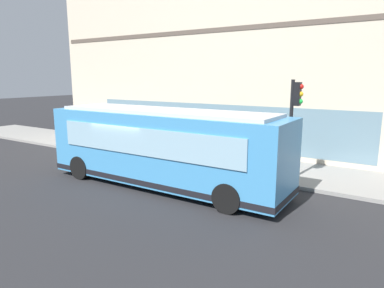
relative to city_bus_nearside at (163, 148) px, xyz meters
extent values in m
plane|color=#262628|center=(-0.21, 1.31, -1.55)|extent=(120.00, 120.00, 0.00)
cube|color=gray|center=(4.39, 1.31, -1.48)|extent=(3.99, 40.00, 0.15)
cube|color=beige|center=(11.02, 1.31, 4.60)|extent=(9.28, 23.91, 12.31)
cube|color=brown|center=(6.53, 1.31, 5.21)|extent=(0.36, 23.43, 0.24)
cube|color=slate|center=(6.43, 1.31, 0.05)|extent=(0.12, 16.74, 2.40)
cube|color=#3F8CC6|center=(0.00, -0.02, 0.05)|extent=(2.51, 10.00, 2.70)
cube|color=silver|center=(0.00, -0.02, 1.46)|extent=(2.13, 9.00, 0.12)
cube|color=#8CB2C6|center=(0.00, 4.96, 0.50)|extent=(2.20, 0.08, 1.20)
cube|color=#8CB2C6|center=(1.27, -0.02, 0.45)|extent=(0.07, 8.20, 1.00)
cube|color=#8CB2C6|center=(-1.27, -0.01, 0.45)|extent=(0.07, 8.20, 1.00)
cube|color=black|center=(0.00, -0.02, -1.12)|extent=(2.55, 10.04, 0.20)
cylinder|color=black|center=(1.15, 3.58, -1.05)|extent=(0.30, 1.00, 1.00)
cylinder|color=black|center=(-1.15, 3.59, -1.05)|extent=(0.30, 1.00, 1.00)
cylinder|color=black|center=(1.15, -3.42, -1.05)|extent=(0.30, 1.00, 1.00)
cylinder|color=black|center=(-1.15, -3.41, -1.05)|extent=(0.30, 1.00, 1.00)
cylinder|color=black|center=(2.90, -4.12, 0.62)|extent=(0.14, 0.14, 4.05)
cube|color=black|center=(2.90, -4.31, 2.10)|extent=(0.32, 0.24, 0.90)
sphere|color=red|center=(2.90, -4.44, 2.38)|extent=(0.20, 0.20, 0.20)
sphere|color=yellow|center=(2.90, -4.44, 2.10)|extent=(0.20, 0.20, 0.20)
sphere|color=green|center=(2.90, -4.44, 1.82)|extent=(0.20, 0.20, 0.20)
cylinder|color=red|center=(3.78, -2.79, -1.13)|extent=(0.24, 0.24, 0.55)
sphere|color=red|center=(3.78, -2.79, -0.77)|extent=(0.22, 0.22, 0.22)
cylinder|color=red|center=(3.78, -2.96, -1.08)|extent=(0.10, 0.12, 0.10)
cylinder|color=red|center=(3.95, -2.79, -1.08)|extent=(0.12, 0.10, 0.10)
cylinder|color=gold|center=(5.17, 1.28, -1.01)|extent=(0.14, 0.14, 0.79)
cylinder|color=gold|center=(5.35, 1.27, -1.01)|extent=(0.14, 0.14, 0.79)
cylinder|color=#B23338|center=(5.26, 1.27, -0.31)|extent=(0.32, 0.32, 0.62)
sphere|color=tan|center=(5.26, 1.27, 0.11)|extent=(0.21, 0.21, 0.21)
cylinder|color=#3359A5|center=(3.11, 9.68, -1.02)|extent=(0.14, 0.14, 0.78)
cylinder|color=#3359A5|center=(3.01, 9.54, -1.02)|extent=(0.14, 0.14, 0.78)
cylinder|color=#3359A5|center=(3.06, 9.61, -0.32)|extent=(0.32, 0.32, 0.61)
sphere|color=brown|center=(3.06, 9.61, 0.09)|extent=(0.21, 0.21, 0.21)
cube|color=#BF3F19|center=(5.06, -1.67, -0.95)|extent=(0.44, 0.40, 0.90)
cube|color=#8CB2C6|center=(5.06, -1.88, -0.77)|extent=(0.35, 0.03, 0.30)
camera|label=1|loc=(-10.56, -8.09, 2.76)|focal=32.22mm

